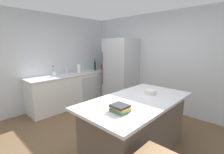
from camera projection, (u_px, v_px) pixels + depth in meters
ground_plane at (104, 143)px, 2.86m from camera, size 7.20×7.20×0.00m
wall_rear at (165, 62)px, 4.21m from camera, size 6.00×0.10×2.60m
wall_left at (41, 62)px, 4.26m from camera, size 0.10×6.00×2.60m
counter_run_left at (75, 89)px, 4.72m from camera, size 0.68×2.67×0.93m
kitchen_island at (136, 125)px, 2.58m from camera, size 1.03×1.93×0.91m
refrigerator at (121, 72)px, 4.76m from camera, size 0.86×0.79×1.94m
sink_faucet at (67, 69)px, 4.48m from camera, size 0.15×0.05×0.30m
flower_vase at (54, 73)px, 4.17m from camera, size 0.09×0.09×0.30m
paper_towel_roll at (79, 69)px, 4.68m from camera, size 0.14×0.14×0.31m
olive_oil_bottle at (103, 66)px, 5.51m from camera, size 0.06×0.06×0.28m
whiskey_bottle at (102, 66)px, 5.42m from camera, size 0.08×0.08×0.27m
hot_sauce_bottle at (101, 67)px, 5.32m from camera, size 0.04×0.04×0.20m
gin_bottle at (97, 66)px, 5.32m from camera, size 0.07×0.07×0.35m
wine_bottle at (95, 66)px, 5.24m from camera, size 0.06×0.06×0.38m
cookbook_stack at (120, 108)px, 2.02m from camera, size 0.26×0.20×0.09m
mixing_bowl at (150, 92)px, 2.76m from camera, size 0.20×0.20×0.07m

